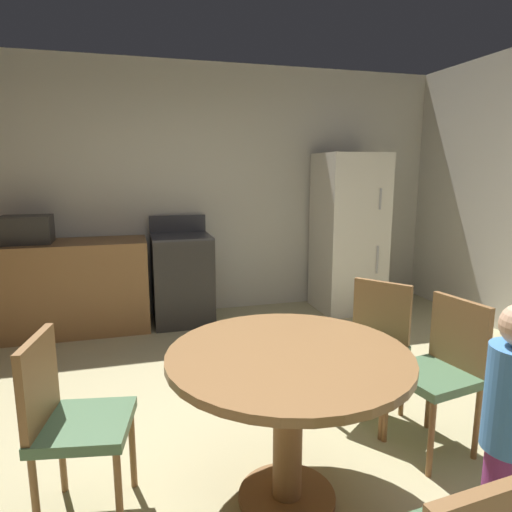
{
  "coord_description": "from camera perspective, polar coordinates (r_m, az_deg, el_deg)",
  "views": [
    {
      "loc": [
        -0.7,
        -2.04,
        1.57
      ],
      "look_at": [
        0.19,
        1.14,
        0.94
      ],
      "focal_mm": 31.56,
      "sensor_mm": 36.0,
      "label": 1
    }
  ],
  "objects": [
    {
      "name": "chair_west",
      "position": [
        2.28,
        -22.7,
        -18.16
      ],
      "size": [
        0.46,
        0.46,
        0.87
      ],
      "rotation": [
        0.0,
        0.0,
        6.11
      ],
      "color": "olive",
      "rests_on": "ground"
    },
    {
      "name": "microwave",
      "position": [
        4.72,
        -27.07,
        3.0
      ],
      "size": [
        0.44,
        0.32,
        0.26
      ],
      "primitive_type": "cube",
      "color": "#2D2B28",
      "rests_on": "kitchen_counter"
    },
    {
      "name": "oven_range",
      "position": [
        4.76,
        -9.36,
        -2.81
      ],
      "size": [
        0.6,
        0.6,
        1.1
      ],
      "color": "#2D2B28",
      "rests_on": "ground"
    },
    {
      "name": "refrigerator",
      "position": [
        5.17,
        11.62,
        2.85
      ],
      "size": [
        0.68,
        0.68,
        1.76
      ],
      "color": "silver",
      "rests_on": "ground"
    },
    {
      "name": "dining_table",
      "position": [
        2.17,
        4.13,
        -16.02
      ],
      "size": [
        1.12,
        1.12,
        0.76
      ],
      "color": "olive",
      "rests_on": "ground"
    },
    {
      "name": "chair_northeast",
      "position": [
        3.01,
        14.64,
        -10.4
      ],
      "size": [
        0.56,
        0.56,
        0.87
      ],
      "rotation": [
        0.0,
        0.0,
        3.79
      ],
      "color": "olive",
      "rests_on": "ground"
    },
    {
      "name": "kitchen_counter",
      "position": [
        4.82,
        -26.12,
        -3.82
      ],
      "size": [
        2.09,
        0.6,
        0.9
      ],
      "primitive_type": "cube",
      "color": "olive",
      "rests_on": "ground"
    },
    {
      "name": "wall_back",
      "position": [
        5.05,
        -7.74,
        8.15
      ],
      "size": [
        5.92,
        0.12,
        2.7
      ],
      "primitive_type": "cube",
      "color": "beige",
      "rests_on": "ground"
    },
    {
      "name": "ground_plane",
      "position": [
        2.67,
        3.02,
        -25.34
      ],
      "size": [
        14.0,
        14.0,
        0.0
      ],
      "primitive_type": "plane",
      "color": "tan"
    },
    {
      "name": "chair_east",
      "position": [
        2.79,
        22.56,
        -12.68
      ],
      "size": [
        0.46,
        0.46,
        0.87
      ],
      "rotation": [
        0.0,
        0.0,
        3.31
      ],
      "color": "olive",
      "rests_on": "ground"
    },
    {
      "name": "person_child",
      "position": [
        2.13,
        29.65,
        -18.59
      ],
      "size": [
        0.31,
        0.31,
        1.09
      ],
      "rotation": [
        0.0,
        0.0,
        8.77
      ],
      "color": "#8C337A",
      "rests_on": "ground"
    }
  ]
}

